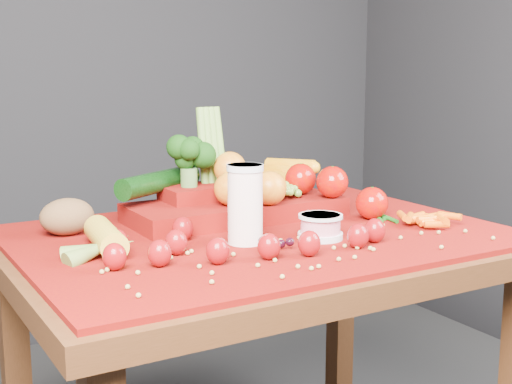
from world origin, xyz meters
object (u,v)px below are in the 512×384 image
table (260,278)px  produce_mound (243,193)px  milk_glass (245,201)px  yogurt_bowl (320,226)px

table → produce_mound: size_ratio=1.81×
milk_glass → produce_mound: bearing=61.6°
milk_glass → produce_mound: produce_mound is taller
yogurt_bowl → produce_mound: size_ratio=0.16×
table → milk_glass: 0.22m
milk_glass → table: bearing=41.1°
yogurt_bowl → table: bearing=125.0°
table → milk_glass: size_ratio=6.61×
table → produce_mound: bearing=74.6°
yogurt_bowl → produce_mound: 0.27m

